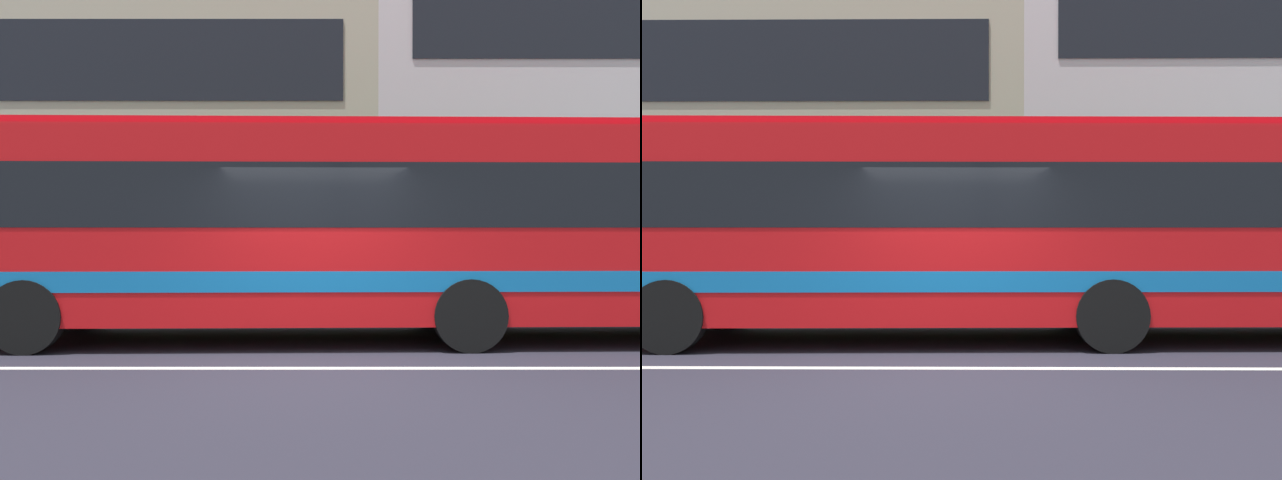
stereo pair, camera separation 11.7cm
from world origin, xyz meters
TOP-DOWN VIEW (x-y plane):
  - ground_plane at (0.00, 0.00)m, footprint 160.00×160.00m
  - lane_centre_line at (0.00, 0.00)m, footprint 60.00×0.16m
  - hedge_row_far at (3.54, 5.91)m, footprint 19.55×1.10m
  - apartment_block_left at (-9.58, 14.16)m, footprint 22.24×9.25m
  - transit_bus at (1.30, 2.30)m, footprint 12.48×2.89m

SIDE VIEW (x-z plane):
  - ground_plane at x=0.00m, z-range 0.00..0.00m
  - lane_centre_line at x=0.00m, z-range 0.00..0.01m
  - hedge_row_far at x=3.54m, z-range 0.00..0.99m
  - transit_bus at x=1.30m, z-range 0.17..3.38m
  - apartment_block_left at x=-9.58m, z-range 0.00..10.25m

